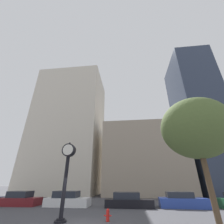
% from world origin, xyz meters
% --- Properties ---
extents(building_tall_tower, '(15.02, 12.00, 28.46)m').
position_xyz_m(building_tall_tower, '(-10.99, 24.00, 14.23)').
color(building_tall_tower, beige).
rests_on(building_tall_tower, ground_plane).
extents(building_storefront_row, '(15.92, 12.00, 13.46)m').
position_xyz_m(building_storefront_row, '(6.28, 24.00, 6.73)').
color(building_storefront_row, gray).
rests_on(building_storefront_row, ground_plane).
extents(building_glass_modern, '(8.11, 12.00, 32.01)m').
position_xyz_m(building_glass_modern, '(19.54, 24.00, 16.00)').
color(building_glass_modern, '#2D384C').
rests_on(building_glass_modern, ground_plane).
extents(street_clock, '(0.93, 0.76, 4.97)m').
position_xyz_m(street_clock, '(-1.08, 1.05, 3.07)').
color(street_clock, black).
rests_on(street_clock, ground_plane).
extents(car_maroon, '(4.00, 2.06, 1.39)m').
position_xyz_m(car_maroon, '(-8.59, 7.73, 0.58)').
color(car_maroon, maroon).
rests_on(car_maroon, ground_plane).
extents(car_white, '(4.54, 1.97, 1.43)m').
position_xyz_m(car_white, '(-3.33, 7.76, 0.60)').
color(car_white, silver).
rests_on(car_white, ground_plane).
extents(car_black, '(4.72, 1.82, 1.36)m').
position_xyz_m(car_black, '(3.02, 7.77, 0.56)').
color(car_black, black).
rests_on(car_black, ground_plane).
extents(car_blue, '(4.56, 1.95, 1.40)m').
position_xyz_m(car_blue, '(8.28, 8.09, 0.59)').
color(car_blue, '#28429E').
rests_on(car_blue, ground_plane).
extents(fire_hydrant_far, '(0.47, 0.20, 0.70)m').
position_xyz_m(fire_hydrant_far, '(1.78, 1.63, 0.36)').
color(fire_hydrant_far, red).
rests_on(fire_hydrant_far, ground_plane).
extents(bare_tree, '(3.32, 3.32, 6.18)m').
position_xyz_m(bare_tree, '(6.68, -2.16, 4.67)').
color(bare_tree, brown).
rests_on(bare_tree, ground_plane).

